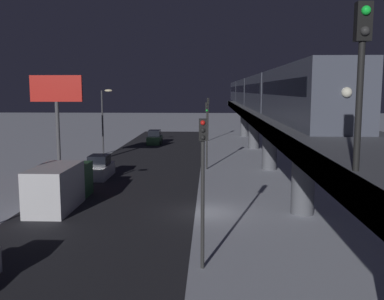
# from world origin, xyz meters

# --- Properties ---
(ground_plane) EXTENTS (240.00, 240.00, 0.00)m
(ground_plane) POSITION_xyz_m (0.00, 0.00, 0.00)
(ground_plane) COLOR silver
(avenue_asphalt) EXTENTS (11.00, 107.56, 0.01)m
(avenue_asphalt) POSITION_xyz_m (6.13, 0.00, 0.00)
(avenue_asphalt) COLOR #28282D
(avenue_asphalt) RESTS_ON ground_plane
(elevated_railway) EXTENTS (5.00, 107.56, 5.61)m
(elevated_railway) POSITION_xyz_m (-5.87, 0.00, 4.85)
(elevated_railway) COLOR slate
(elevated_railway) RESTS_ON ground_plane
(subway_train) EXTENTS (2.94, 74.07, 3.40)m
(subway_train) POSITION_xyz_m (-5.96, -29.05, 7.38)
(subway_train) COLOR #4C5160
(subway_train) RESTS_ON elevated_railway
(rail_signal) EXTENTS (0.36, 0.41, 4.00)m
(rail_signal) POSITION_xyz_m (-3.83, 15.98, 8.33)
(rail_signal) COLOR black
(rail_signal) RESTS_ON elevated_railway
(sedan_green) EXTENTS (1.91, 4.10, 1.97)m
(sedan_green) POSITION_xyz_m (7.53, -35.02, 0.78)
(sedan_green) COLOR #2D6038
(sedan_green) RESTS_ON ground_plane
(sedan_white) EXTENTS (1.80, 4.34, 1.97)m
(sedan_white) POSITION_xyz_m (9.33, -10.78, 0.80)
(sedan_white) COLOR silver
(sedan_white) RESTS_ON ground_plane
(delivery_van) EXTENTS (2.40, 7.40, 2.80)m
(delivery_van) POSITION_xyz_m (9.53, -1.26, 1.35)
(delivery_van) COLOR #2D6038
(delivery_van) RESTS_ON ground_plane
(traffic_light_near) EXTENTS (0.32, 0.44, 6.40)m
(traffic_light_near) POSITION_xyz_m (0.03, 8.67, 4.20)
(traffic_light_near) COLOR #2D2D2D
(traffic_light_near) RESTS_ON ground_plane
(traffic_light_mid) EXTENTS (0.32, 0.44, 6.40)m
(traffic_light_mid) POSITION_xyz_m (0.03, -15.28, 4.20)
(traffic_light_mid) COLOR #2D2D2D
(traffic_light_mid) RESTS_ON ground_plane
(traffic_light_far) EXTENTS (0.32, 0.44, 6.40)m
(traffic_light_far) POSITION_xyz_m (0.03, -39.23, 4.20)
(traffic_light_far) COLOR #2D2D2D
(traffic_light_far) RESTS_ON ground_plane
(commercial_billboard) EXTENTS (4.80, 0.36, 8.90)m
(commercial_billboard) POSITION_xyz_m (13.83, -13.57, 6.83)
(commercial_billboard) COLOR #4C4C51
(commercial_billboard) RESTS_ON ground_plane
(street_lamp_far) EXTENTS (1.35, 0.44, 7.65)m
(street_lamp_far) POSITION_xyz_m (12.20, -25.00, 4.81)
(street_lamp_far) COLOR #38383D
(street_lamp_far) RESTS_ON ground_plane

